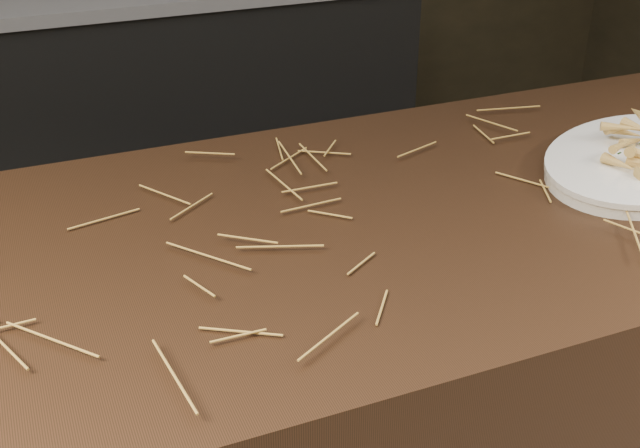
{
  "coord_description": "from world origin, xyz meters",
  "views": [
    {
      "loc": [
        -0.2,
        -0.58,
        1.43
      ],
      "look_at": [
        0.12,
        0.2,
        0.96
      ],
      "focal_mm": 45.0,
      "sensor_mm": 36.0,
      "label": 1
    }
  ],
  "objects": [
    {
      "name": "back_counter",
      "position": [
        0.3,
        2.18,
        0.42
      ],
      "size": [
        1.82,
        0.62,
        0.84
      ],
      "color": "black",
      "rests_on": "ground"
    },
    {
      "name": "straw_bedding",
      "position": [
        0.0,
        0.3,
        0.91
      ],
      "size": [
        1.4,
        0.6,
        0.02
      ],
      "primitive_type": null,
      "color": "#AA7C3B",
      "rests_on": "main_counter"
    }
  ]
}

